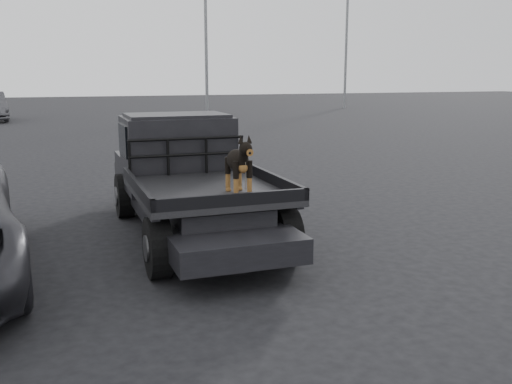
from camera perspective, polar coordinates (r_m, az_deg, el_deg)
name	(u,v)px	position (r m, az deg, el deg)	size (l,w,h in m)	color
ground	(206,291)	(6.65, -5.07, -9.86)	(120.00, 120.00, 0.00)	black
flatbed_ute	(192,206)	(8.79, -6.46, -1.37)	(2.00, 5.40, 0.92)	black
ute_cab	(177,141)	(9.55, -7.92, 5.12)	(1.72, 1.30, 0.88)	black
headache_rack	(187,156)	(8.84, -6.87, 3.55)	(1.80, 0.08, 0.55)	black
dog	(238,165)	(7.35, -1.79, 2.71)	(0.32, 0.60, 0.74)	black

